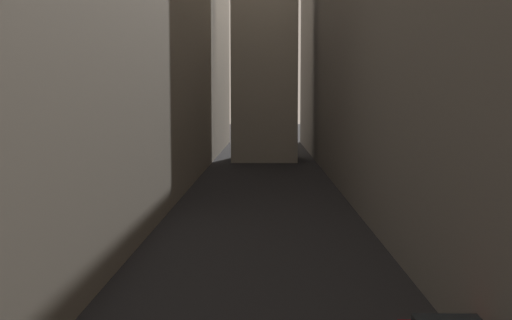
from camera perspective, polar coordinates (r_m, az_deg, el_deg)
The scene contains 3 objects.
ground_plane at distance 45.41m, azimuth 0.64°, elevation -2.97°, with size 264.00×264.00×0.00m, color black.
building_block_left at distance 48.52m, azimuth -12.65°, elevation 11.32°, with size 10.93×108.00×23.46m, color gray.
building_block_right at distance 48.54m, azimuth 14.93°, elevation 10.33°, with size 12.53×108.00×21.88m, color slate.
Camera 1 is at (0.20, 3.06, 6.53)m, focal length 45.44 mm.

